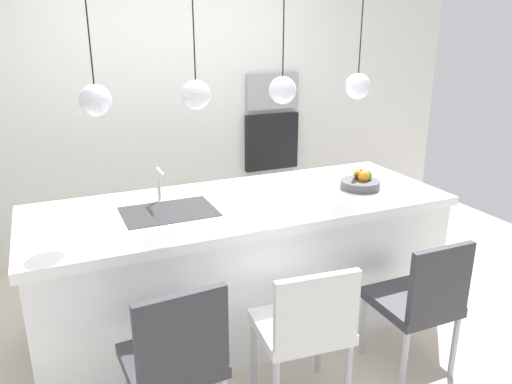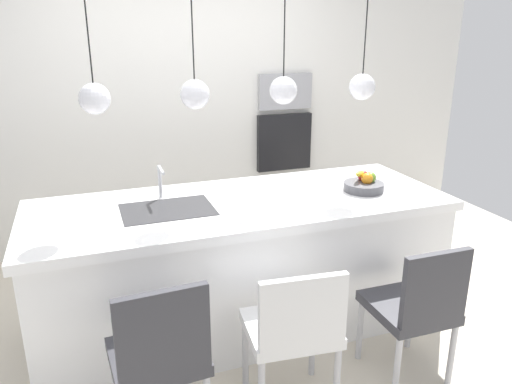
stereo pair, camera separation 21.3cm
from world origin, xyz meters
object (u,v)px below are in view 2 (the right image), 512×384
(fruit_bowl, at_px, (364,184))
(chair_near, at_px, (160,354))
(chair_middle, at_px, (294,328))
(chair_far, at_px, (416,305))
(oven, at_px, (284,142))
(microwave, at_px, (285,91))

(fruit_bowl, height_order, chair_near, fruit_bowl)
(chair_middle, relative_size, chair_far, 0.99)
(chair_near, bearing_deg, fruit_bowl, 27.50)
(chair_near, xyz_separation_m, chair_far, (1.43, -0.00, -0.03))
(fruit_bowl, height_order, chair_far, fruit_bowl)
(chair_near, bearing_deg, oven, 56.05)
(fruit_bowl, height_order, microwave, microwave)
(chair_far, bearing_deg, microwave, 84.66)
(oven, height_order, chair_far, oven)
(fruit_bowl, distance_m, chair_far, 0.95)
(chair_middle, bearing_deg, chair_near, -179.48)
(chair_near, height_order, chair_far, chair_near)
(fruit_bowl, bearing_deg, oven, 86.51)
(microwave, xyz_separation_m, chair_far, (-0.23, -2.47, -0.90))
(chair_middle, xyz_separation_m, chair_far, (0.75, -0.01, -0.02))
(microwave, distance_m, chair_near, 3.10)
(chair_near, xyz_separation_m, chair_middle, (0.69, 0.01, -0.02))
(microwave, distance_m, chair_far, 2.64)
(fruit_bowl, distance_m, chair_middle, 1.27)
(chair_near, relative_size, chair_middle, 1.07)
(fruit_bowl, relative_size, oven, 0.49)
(chair_middle, bearing_deg, fruit_bowl, 42.66)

